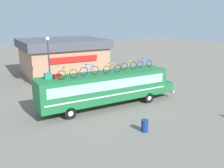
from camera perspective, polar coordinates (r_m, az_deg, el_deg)
ground_plane at (r=22.11m, az=-1.72°, el=-5.23°), size 120.00×120.00×0.00m
bus at (r=21.63m, az=-1.27°, el=-0.57°), size 13.10×2.65×3.07m
luggage_bag_1 at (r=19.80m, az=-14.72°, el=1.82°), size 0.58×0.38×0.47m
luggage_bag_2 at (r=20.02m, az=-12.65°, el=1.82°), size 0.66×0.41×0.29m
rooftop_bicycle_1 at (r=19.45m, az=-10.36°, el=2.33°), size 1.71×0.44×0.96m
rooftop_bicycle_2 at (r=20.49m, az=-5.34°, el=3.18°), size 1.74×0.44×0.98m
rooftop_bicycle_3 at (r=21.21m, az=0.02°, el=3.60°), size 1.78×0.44×0.92m
rooftop_bicycle_4 at (r=22.58m, az=3.96°, el=4.31°), size 1.72×0.44×0.97m
rooftop_bicycle_5 at (r=23.97m, az=7.63°, el=4.80°), size 1.78×0.44×0.91m
roadside_building at (r=35.27m, az=-11.42°, el=6.39°), size 11.16×9.56×4.88m
trash_bin at (r=17.42m, az=7.64°, el=-9.62°), size 0.49×0.49×0.87m
street_lamp at (r=25.03m, az=-14.55°, el=5.86°), size 0.39×0.39×5.95m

